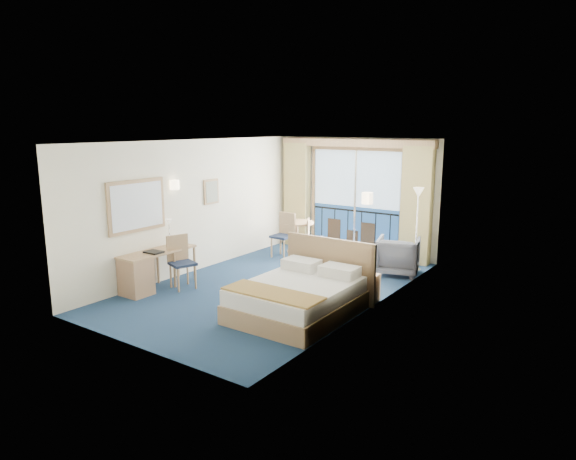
{
  "coord_description": "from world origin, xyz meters",
  "views": [
    {
      "loc": [
        5.49,
        -7.46,
        2.99
      ],
      "look_at": [
        0.17,
        0.2,
        1.07
      ],
      "focal_mm": 32.0,
      "sensor_mm": 36.0,
      "label": 1
    }
  ],
  "objects_px": {
    "desk": "(141,272)",
    "table_chair_a": "(312,235)",
    "round_table": "(297,229)",
    "table_chair_b": "(284,232)",
    "floor_lamp": "(418,208)",
    "armchair": "(398,256)",
    "bed": "(300,296)",
    "desk_chair": "(180,258)",
    "nightstand": "(366,288)"
  },
  "relations": [
    {
      "from": "table_chair_a",
      "to": "bed",
      "type": "bearing_deg",
      "value": -179.53
    },
    {
      "from": "floor_lamp",
      "to": "round_table",
      "type": "distance_m",
      "value": 3.01
    },
    {
      "from": "round_table",
      "to": "table_chair_a",
      "type": "relative_size",
      "value": 0.94
    },
    {
      "from": "armchair",
      "to": "desk_chair",
      "type": "distance_m",
      "value": 4.32
    },
    {
      "from": "desk",
      "to": "floor_lamp",
      "type": "bearing_deg",
      "value": 50.32
    },
    {
      "from": "nightstand",
      "to": "table_chair_b",
      "type": "relative_size",
      "value": 0.48
    },
    {
      "from": "round_table",
      "to": "bed",
      "type": "bearing_deg",
      "value": -55.52
    },
    {
      "from": "bed",
      "to": "nightstand",
      "type": "distance_m",
      "value": 1.31
    },
    {
      "from": "nightstand",
      "to": "table_chair_b",
      "type": "bearing_deg",
      "value": 149.46
    },
    {
      "from": "floor_lamp",
      "to": "armchair",
      "type": "bearing_deg",
      "value": -113.49
    },
    {
      "from": "bed",
      "to": "desk_chair",
      "type": "relative_size",
      "value": 2.09
    },
    {
      "from": "table_chair_b",
      "to": "round_table",
      "type": "bearing_deg",
      "value": 90.06
    },
    {
      "from": "armchair",
      "to": "table_chair_a",
      "type": "height_order",
      "value": "table_chair_a"
    },
    {
      "from": "desk",
      "to": "table_chair_a",
      "type": "distance_m",
      "value": 4.2
    },
    {
      "from": "round_table",
      "to": "table_chair_a",
      "type": "distance_m",
      "value": 0.51
    },
    {
      "from": "bed",
      "to": "armchair",
      "type": "bearing_deg",
      "value": 82.72
    },
    {
      "from": "nightstand",
      "to": "table_chair_a",
      "type": "height_order",
      "value": "table_chair_a"
    },
    {
      "from": "desk_chair",
      "to": "table_chair_b",
      "type": "height_order",
      "value": "table_chair_b"
    },
    {
      "from": "floor_lamp",
      "to": "table_chair_b",
      "type": "height_order",
      "value": "floor_lamp"
    },
    {
      "from": "armchair",
      "to": "table_chair_b",
      "type": "bearing_deg",
      "value": -13.26
    },
    {
      "from": "desk",
      "to": "table_chair_b",
      "type": "height_order",
      "value": "table_chair_b"
    },
    {
      "from": "armchair",
      "to": "desk",
      "type": "xyz_separation_m",
      "value": [
        -3.31,
        -3.78,
        0.01
      ]
    },
    {
      "from": "table_chair_b",
      "to": "bed",
      "type": "bearing_deg",
      "value": -50.39
    },
    {
      "from": "desk_chair",
      "to": "table_chair_b",
      "type": "distance_m",
      "value": 2.99
    },
    {
      "from": "desk",
      "to": "desk_chair",
      "type": "bearing_deg",
      "value": 64.14
    },
    {
      "from": "desk",
      "to": "desk_chair",
      "type": "distance_m",
      "value": 0.75
    },
    {
      "from": "desk",
      "to": "desk_chair",
      "type": "relative_size",
      "value": 1.54
    },
    {
      "from": "nightstand",
      "to": "floor_lamp",
      "type": "relative_size",
      "value": 0.28
    },
    {
      "from": "nightstand",
      "to": "round_table",
      "type": "bearing_deg",
      "value": 142.79
    },
    {
      "from": "round_table",
      "to": "table_chair_b",
      "type": "distance_m",
      "value": 0.49
    },
    {
      "from": "desk_chair",
      "to": "bed",
      "type": "bearing_deg",
      "value": -68.91
    },
    {
      "from": "round_table",
      "to": "table_chair_b",
      "type": "height_order",
      "value": "table_chair_b"
    },
    {
      "from": "floor_lamp",
      "to": "nightstand",
      "type": "bearing_deg",
      "value": -89.52
    },
    {
      "from": "desk_chair",
      "to": "table_chair_b",
      "type": "xyz_separation_m",
      "value": [
        0.26,
        2.98,
        0.02
      ]
    },
    {
      "from": "table_chair_a",
      "to": "desk_chair",
      "type": "bearing_deg",
      "value": 138.69
    },
    {
      "from": "desk",
      "to": "table_chair_a",
      "type": "bearing_deg",
      "value": 74.94
    },
    {
      "from": "bed",
      "to": "table_chair_a",
      "type": "distance_m",
      "value": 3.79
    },
    {
      "from": "nightstand",
      "to": "armchair",
      "type": "xyz_separation_m",
      "value": [
        -0.22,
        1.87,
        0.14
      ]
    },
    {
      "from": "round_table",
      "to": "table_chair_a",
      "type": "xyz_separation_m",
      "value": [
        0.5,
        -0.09,
        -0.07
      ]
    },
    {
      "from": "armchair",
      "to": "desk",
      "type": "relative_size",
      "value": 0.55
    },
    {
      "from": "armchair",
      "to": "desk",
      "type": "height_order",
      "value": "armchair"
    },
    {
      "from": "bed",
      "to": "round_table",
      "type": "height_order",
      "value": "bed"
    },
    {
      "from": "bed",
      "to": "table_chair_b",
      "type": "height_order",
      "value": "bed"
    },
    {
      "from": "bed",
      "to": "table_chair_a",
      "type": "bearing_deg",
      "value": 119.0
    },
    {
      "from": "round_table",
      "to": "floor_lamp",
      "type": "bearing_deg",
      "value": 1.72
    },
    {
      "from": "table_chair_a",
      "to": "table_chair_b",
      "type": "bearing_deg",
      "value": 100.23
    },
    {
      "from": "table_chair_a",
      "to": "round_table",
      "type": "bearing_deg",
      "value": 51.46
    },
    {
      "from": "round_table",
      "to": "table_chair_b",
      "type": "relative_size",
      "value": 0.81
    },
    {
      "from": "desk",
      "to": "armchair",
      "type": "bearing_deg",
      "value": 48.76
    },
    {
      "from": "floor_lamp",
      "to": "desk",
      "type": "height_order",
      "value": "floor_lamp"
    }
  ]
}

